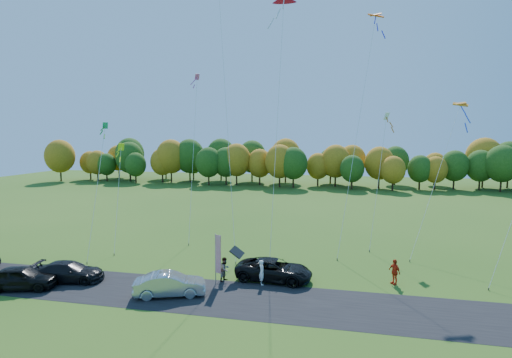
% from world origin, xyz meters
% --- Properties ---
extents(ground, '(160.00, 160.00, 0.00)m').
position_xyz_m(ground, '(0.00, 0.00, 0.00)').
color(ground, '#2A5215').
extents(asphalt_strip, '(90.00, 6.00, 0.01)m').
position_xyz_m(asphalt_strip, '(0.00, -4.00, 0.01)').
color(asphalt_strip, black).
rests_on(asphalt_strip, ground).
extents(tree_line, '(116.00, 12.00, 10.00)m').
position_xyz_m(tree_line, '(0.00, 55.00, 0.00)').
color(tree_line, '#1E4711').
rests_on(tree_line, ground).
extents(black_suv, '(5.94, 3.05, 1.61)m').
position_xyz_m(black_suv, '(2.72, -0.06, 0.80)').
color(black_suv, black).
rests_on(black_suv, ground).
extents(silver_sedan, '(5.11, 3.23, 1.59)m').
position_xyz_m(silver_sedan, '(-3.74, -4.48, 0.80)').
color(silver_sedan, '#AAA9AE').
rests_on(silver_sedan, ground).
extents(dark_truck_a, '(5.38, 2.99, 1.48)m').
position_xyz_m(dark_truck_a, '(-12.31, -3.57, 0.74)').
color(dark_truck_a, black).
rests_on(dark_truck_a, ground).
extents(dark_truck_b, '(5.23, 3.25, 1.66)m').
position_xyz_m(dark_truck_b, '(-14.63, -5.65, 0.83)').
color(dark_truck_b, black).
rests_on(dark_truck_b, ground).
extents(person_tailgate_a, '(0.65, 0.79, 1.84)m').
position_xyz_m(person_tailgate_a, '(2.00, -1.15, 0.92)').
color(person_tailgate_a, white).
rests_on(person_tailgate_a, ground).
extents(person_tailgate_b, '(0.96, 1.06, 1.80)m').
position_xyz_m(person_tailgate_b, '(-0.87, -1.00, 0.90)').
color(person_tailgate_b, gray).
rests_on(person_tailgate_b, ground).
extents(person_east, '(1.02, 1.15, 1.87)m').
position_xyz_m(person_east, '(11.53, 1.04, 0.93)').
color(person_east, red).
rests_on(person_east, ground).
extents(feather_flag, '(0.49, 0.19, 3.81)m').
position_xyz_m(feather_flag, '(-1.19, -1.79, 2.32)').
color(feather_flag, '#999999').
rests_on(feather_flag, ground).
extents(kite_delta_blue, '(5.70, 10.28, 29.69)m').
position_xyz_m(kite_delta_blue, '(-3.30, 7.64, 14.44)').
color(kite_delta_blue, '#4C3F33').
rests_on(kite_delta_blue, ground).
extents(kite_parafoil_orange, '(5.23, 12.84, 24.56)m').
position_xyz_m(kite_parafoil_orange, '(9.07, 11.94, 12.13)').
color(kite_parafoil_orange, '#4C3F33').
rests_on(kite_parafoil_orange, ground).
extents(kite_delta_red, '(2.39, 9.52, 25.20)m').
position_xyz_m(kite_delta_red, '(1.84, 7.02, 15.01)').
color(kite_delta_red, '#4C3F33').
rests_on(kite_delta_red, ground).
extents(kite_parafoil_rainbow, '(7.03, 8.97, 14.56)m').
position_xyz_m(kite_parafoil_rainbow, '(16.30, 10.94, 7.13)').
color(kite_parafoil_rainbow, '#4C3F33').
rests_on(kite_parafoil_rainbow, ground).
extents(kite_diamond_yellow, '(2.65, 5.82, 10.50)m').
position_xyz_m(kite_diamond_yellow, '(-13.58, 5.48, 5.02)').
color(kite_diamond_yellow, '#4C3F33').
rests_on(kite_diamond_yellow, ground).
extents(kite_diamond_green, '(1.71, 5.86, 12.46)m').
position_xyz_m(kite_diamond_green, '(-14.06, 2.88, 6.09)').
color(kite_diamond_green, '#4C3F33').
rests_on(kite_diamond_green, ground).
extents(kite_diamond_white, '(2.35, 6.21, 13.65)m').
position_xyz_m(kite_diamond_white, '(11.12, 11.85, 6.63)').
color(kite_diamond_white, '#4C3F33').
rests_on(kite_diamond_white, ground).
extents(kite_diamond_pink, '(2.61, 9.09, 18.35)m').
position_xyz_m(kite_diamond_pink, '(-8.20, 11.75, 8.96)').
color(kite_diamond_pink, '#4C3F33').
rests_on(kite_diamond_pink, ground).
extents(kite_diamond_blue_low, '(4.05, 4.32, 8.76)m').
position_xyz_m(kite_diamond_blue_low, '(19.73, 3.10, 4.20)').
color(kite_diamond_blue_low, '#4C3F33').
rests_on(kite_diamond_blue_low, ground).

